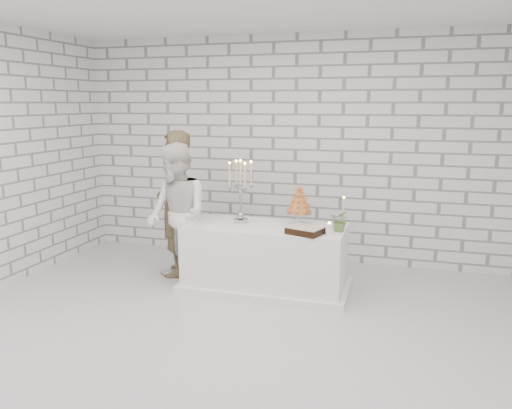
{
  "coord_description": "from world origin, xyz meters",
  "views": [
    {
      "loc": [
        1.43,
        -4.19,
        2.11
      ],
      "look_at": [
        -0.08,
        0.92,
        1.05
      ],
      "focal_mm": 35.72,
      "sensor_mm": 36.0,
      "label": 1
    }
  ],
  "objects_px": {
    "bride": "(177,216)",
    "croquembouche": "(299,205)",
    "candelabra": "(241,191)",
    "cake_table": "(265,257)",
    "groom": "(175,204)"
  },
  "relations": [
    {
      "from": "candelabra",
      "to": "cake_table",
      "type": "bearing_deg",
      "value": -9.9
    },
    {
      "from": "groom",
      "to": "bride",
      "type": "height_order",
      "value": "groom"
    },
    {
      "from": "bride",
      "to": "croquembouche",
      "type": "distance_m",
      "value": 1.41
    },
    {
      "from": "cake_table",
      "to": "candelabra",
      "type": "bearing_deg",
      "value": 170.1
    },
    {
      "from": "cake_table",
      "to": "groom",
      "type": "relative_size",
      "value": 1.01
    },
    {
      "from": "croquembouche",
      "to": "groom",
      "type": "bearing_deg",
      "value": 178.14
    },
    {
      "from": "croquembouche",
      "to": "candelabra",
      "type": "bearing_deg",
      "value": -172.0
    },
    {
      "from": "groom",
      "to": "candelabra",
      "type": "relative_size",
      "value": 2.42
    },
    {
      "from": "bride",
      "to": "candelabra",
      "type": "xyz_separation_m",
      "value": [
        0.7,
        0.23,
        0.28
      ]
    },
    {
      "from": "candelabra",
      "to": "bride",
      "type": "bearing_deg",
      "value": -161.47
    },
    {
      "from": "cake_table",
      "to": "croquembouche",
      "type": "distance_m",
      "value": 0.71
    },
    {
      "from": "candelabra",
      "to": "croquembouche",
      "type": "distance_m",
      "value": 0.69
    },
    {
      "from": "bride",
      "to": "croquembouche",
      "type": "relative_size",
      "value": 3.69
    },
    {
      "from": "bride",
      "to": "candelabra",
      "type": "distance_m",
      "value": 0.79
    },
    {
      "from": "cake_table",
      "to": "candelabra",
      "type": "height_order",
      "value": "candelabra"
    }
  ]
}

